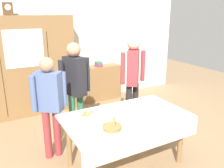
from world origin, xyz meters
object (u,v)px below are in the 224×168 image
object	(u,v)px
spoon_mid_left	(130,106)
tea_cup_far_right	(164,107)
mantel_clock	(8,9)
tea_cup_center	(149,114)
wall_cabinet	(25,67)
bread_basket	(112,127)
person_behind_table_right	(133,73)
book_stack	(99,64)
tea_cup_mid_right	(148,109)
person_by_cabinet	(75,83)
tea_cup_back_edge	(118,111)
spoon_center	(95,129)
dining_table	(127,123)
pastry_plate	(87,114)
tea_cup_mid_left	(81,124)
person_near_right_end	(50,99)
bookshelf_low	(99,83)

from	to	relation	value
spoon_mid_left	tea_cup_far_right	bearing A→B (deg)	-40.85
mantel_clock	tea_cup_center	bearing A→B (deg)	-63.36
wall_cabinet	bread_basket	world-z (taller)	wall_cabinet
person_behind_table_right	mantel_clock	bearing A→B (deg)	139.48
book_stack	tea_cup_mid_right	size ratio (longest dim) A/B	1.50
person_by_cabinet	tea_cup_far_right	bearing A→B (deg)	-46.23
tea_cup_center	tea_cup_back_edge	bearing A→B (deg)	135.97
bread_basket	spoon_mid_left	world-z (taller)	bread_basket
wall_cabinet	tea_cup_center	distance (m)	2.96
tea_cup_mid_right	spoon_center	distance (m)	0.94
dining_table	spoon_center	bearing A→B (deg)	-167.00
pastry_plate	person_by_cabinet	xyz separation A→B (m)	(0.10, 0.71, 0.25)
tea_cup_far_right	tea_cup_back_edge	xyz separation A→B (m)	(-0.67, 0.22, 0.00)
tea_cup_back_edge	spoon_center	size ratio (longest dim) A/B	1.09
tea_cup_mid_right	pastry_plate	world-z (taller)	tea_cup_mid_right
book_stack	tea_cup_mid_right	world-z (taller)	book_stack
tea_cup_back_edge	spoon_mid_left	distance (m)	0.31
tea_cup_mid_left	tea_cup_center	bearing A→B (deg)	-10.16
tea_cup_far_right	person_behind_table_right	size ratio (longest dim) A/B	0.08
wall_cabinet	person_near_right_end	xyz separation A→B (m)	(0.03, -1.85, -0.10)
tea_cup_back_edge	pastry_plate	bearing A→B (deg)	164.12
bread_basket	spoon_mid_left	bearing A→B (deg)	41.79
mantel_clock	tea_cup_center	xyz separation A→B (m)	(1.36, -2.71, -1.40)
mantel_clock	tea_cup_center	size ratio (longest dim) A/B	1.85
person_behind_table_right	tea_cup_far_right	bearing A→B (deg)	-96.99
dining_table	bookshelf_low	size ratio (longest dim) A/B	1.57
mantel_clock	spoon_mid_left	xyz separation A→B (m)	(1.32, -2.28, -1.42)
mantel_clock	person_by_cabinet	xyz separation A→B (m)	(0.72, -1.58, -1.16)
tea_cup_back_edge	spoon_mid_left	size ratio (longest dim) A/B	1.09
tea_cup_far_right	bread_basket	world-z (taller)	bread_basket
bookshelf_low	person_behind_table_right	size ratio (longest dim) A/B	0.64
tea_cup_back_edge	spoon_center	world-z (taller)	tea_cup_back_edge
tea_cup_back_edge	person_near_right_end	distance (m)	1.00
book_stack	person_behind_table_right	bearing A→B (deg)	-92.72
book_stack	tea_cup_center	world-z (taller)	book_stack
person_behind_table_right	tea_cup_center	bearing A→B (deg)	-113.12
bookshelf_low	pastry_plate	distance (m)	2.70
book_stack	pastry_plate	distance (m)	2.68
mantel_clock	book_stack	bearing A→B (deg)	1.53
bread_basket	spoon_center	distance (m)	0.21
spoon_mid_left	book_stack	bearing A→B (deg)	75.65
book_stack	tea_cup_center	xyz separation A→B (m)	(-0.56, -2.76, -0.11)
pastry_plate	spoon_mid_left	bearing A→B (deg)	0.21
bread_basket	spoon_mid_left	distance (m)	0.81
book_stack	bread_basket	size ratio (longest dim) A/B	0.81
book_stack	person_by_cabinet	size ratio (longest dim) A/B	0.11
dining_table	tea_cup_far_right	distance (m)	0.64
wall_cabinet	tea_cup_mid_right	world-z (taller)	wall_cabinet
dining_table	spoon_center	xyz separation A→B (m)	(-0.54, -0.13, 0.11)
bookshelf_low	tea_cup_mid_right	bearing A→B (deg)	-99.88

